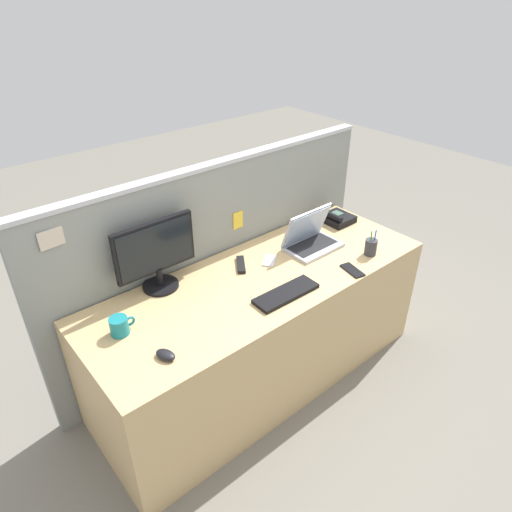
{
  "coord_description": "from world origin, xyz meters",
  "views": [
    {
      "loc": [
        -1.4,
        -1.6,
        2.2
      ],
      "look_at": [
        0.0,
        0.05,
        0.87
      ],
      "focal_mm": 32.2,
      "sensor_mm": 36.0,
      "label": 1
    }
  ],
  "objects_px": {
    "tv_remote": "(241,265)",
    "coffee_mug": "(120,326)",
    "keyboard_main": "(286,294)",
    "desktop_monitor": "(156,252)",
    "computer_mouse_right_hand": "(166,355)",
    "cell_phone_white_slab": "(269,260)",
    "cell_phone_black_slab": "(352,270)",
    "laptop": "(310,237)",
    "desk_phone": "(337,218)",
    "pen_cup": "(371,247)"
  },
  "relations": [
    {
      "from": "tv_remote",
      "to": "coffee_mug",
      "type": "height_order",
      "value": "coffee_mug"
    },
    {
      "from": "keyboard_main",
      "to": "pen_cup",
      "type": "xyz_separation_m",
      "value": [
        0.68,
        -0.03,
        0.04
      ]
    },
    {
      "from": "desktop_monitor",
      "to": "pen_cup",
      "type": "xyz_separation_m",
      "value": [
        1.14,
        -0.53,
        -0.16
      ]
    },
    {
      "from": "computer_mouse_right_hand",
      "to": "cell_phone_black_slab",
      "type": "distance_m",
      "value": 1.18
    },
    {
      "from": "tv_remote",
      "to": "computer_mouse_right_hand",
      "type": "bearing_deg",
      "value": -118.26
    },
    {
      "from": "laptop",
      "to": "coffee_mug",
      "type": "distance_m",
      "value": 1.27
    },
    {
      "from": "desk_phone",
      "to": "cell_phone_white_slab",
      "type": "bearing_deg",
      "value": -173.37
    },
    {
      "from": "computer_mouse_right_hand",
      "to": "tv_remote",
      "type": "distance_m",
      "value": 0.81
    },
    {
      "from": "desk_phone",
      "to": "computer_mouse_right_hand",
      "type": "relative_size",
      "value": 1.9
    },
    {
      "from": "laptop",
      "to": "computer_mouse_right_hand",
      "type": "xyz_separation_m",
      "value": [
        -1.19,
        -0.27,
        -0.05
      ]
    },
    {
      "from": "desk_phone",
      "to": "tv_remote",
      "type": "distance_m",
      "value": 0.85
    },
    {
      "from": "desktop_monitor",
      "to": "computer_mouse_right_hand",
      "type": "distance_m",
      "value": 0.6
    },
    {
      "from": "laptop",
      "to": "tv_remote",
      "type": "relative_size",
      "value": 2.03
    },
    {
      "from": "laptop",
      "to": "pen_cup",
      "type": "height_order",
      "value": "laptop"
    },
    {
      "from": "computer_mouse_right_hand",
      "to": "cell_phone_white_slab",
      "type": "bearing_deg",
      "value": 0.64
    },
    {
      "from": "pen_cup",
      "to": "tv_remote",
      "type": "bearing_deg",
      "value": 149.33
    },
    {
      "from": "laptop",
      "to": "desktop_monitor",
      "type": "bearing_deg",
      "value": 166.12
    },
    {
      "from": "coffee_mug",
      "to": "cell_phone_black_slab",
      "type": "bearing_deg",
      "value": -16.09
    },
    {
      "from": "desktop_monitor",
      "to": "keyboard_main",
      "type": "distance_m",
      "value": 0.72
    },
    {
      "from": "desktop_monitor",
      "to": "tv_remote",
      "type": "bearing_deg",
      "value": -15.55
    },
    {
      "from": "desktop_monitor",
      "to": "desk_phone",
      "type": "relative_size",
      "value": 2.38
    },
    {
      "from": "cell_phone_white_slab",
      "to": "cell_phone_black_slab",
      "type": "distance_m",
      "value": 0.49
    },
    {
      "from": "pen_cup",
      "to": "cell_phone_black_slab",
      "type": "relative_size",
      "value": 1.11
    },
    {
      "from": "tv_remote",
      "to": "cell_phone_white_slab",
      "type": "bearing_deg",
      "value": 12.2
    },
    {
      "from": "laptop",
      "to": "cell_phone_black_slab",
      "type": "distance_m",
      "value": 0.36
    },
    {
      "from": "desktop_monitor",
      "to": "computer_mouse_right_hand",
      "type": "relative_size",
      "value": 4.54
    },
    {
      "from": "desktop_monitor",
      "to": "laptop",
      "type": "relative_size",
      "value": 1.32
    },
    {
      "from": "keyboard_main",
      "to": "cell_phone_black_slab",
      "type": "xyz_separation_m",
      "value": [
        0.45,
        -0.08,
        -0.01
      ]
    },
    {
      "from": "computer_mouse_right_hand",
      "to": "desk_phone",
      "type": "bearing_deg",
      "value": -4.56
    },
    {
      "from": "keyboard_main",
      "to": "cell_phone_white_slab",
      "type": "bearing_deg",
      "value": 64.22
    },
    {
      "from": "laptop",
      "to": "computer_mouse_right_hand",
      "type": "relative_size",
      "value": 3.45
    },
    {
      "from": "coffee_mug",
      "to": "laptop",
      "type": "bearing_deg",
      "value": -0.45
    },
    {
      "from": "keyboard_main",
      "to": "cell_phone_black_slab",
      "type": "bearing_deg",
      "value": -8.26
    },
    {
      "from": "desktop_monitor",
      "to": "laptop",
      "type": "bearing_deg",
      "value": -13.88
    },
    {
      "from": "tv_remote",
      "to": "cell_phone_black_slab",
      "type": "bearing_deg",
      "value": -10.23
    },
    {
      "from": "keyboard_main",
      "to": "desktop_monitor",
      "type": "bearing_deg",
      "value": 133.96
    },
    {
      "from": "tv_remote",
      "to": "laptop",
      "type": "bearing_deg",
      "value": 22.43
    },
    {
      "from": "desk_phone",
      "to": "pen_cup",
      "type": "xyz_separation_m",
      "value": [
        -0.17,
        -0.42,
        0.02
      ]
    },
    {
      "from": "cell_phone_white_slab",
      "to": "tv_remote",
      "type": "distance_m",
      "value": 0.18
    },
    {
      "from": "desk_phone",
      "to": "desktop_monitor",
      "type": "bearing_deg",
      "value": 174.96
    },
    {
      "from": "laptop",
      "to": "cell_phone_white_slab",
      "type": "bearing_deg",
      "value": 173.64
    },
    {
      "from": "laptop",
      "to": "keyboard_main",
      "type": "height_order",
      "value": "laptop"
    },
    {
      "from": "laptop",
      "to": "computer_mouse_right_hand",
      "type": "height_order",
      "value": "laptop"
    },
    {
      "from": "computer_mouse_right_hand",
      "to": "coffee_mug",
      "type": "xyz_separation_m",
      "value": [
        -0.08,
        0.28,
        0.03
      ]
    },
    {
      "from": "keyboard_main",
      "to": "tv_remote",
      "type": "height_order",
      "value": "keyboard_main"
    },
    {
      "from": "keyboard_main",
      "to": "coffee_mug",
      "type": "distance_m",
      "value": 0.86
    },
    {
      "from": "pen_cup",
      "to": "laptop",
      "type": "bearing_deg",
      "value": 125.06
    },
    {
      "from": "desktop_monitor",
      "to": "tv_remote",
      "type": "xyz_separation_m",
      "value": [
        0.46,
        -0.13,
        -0.2
      ]
    },
    {
      "from": "cell_phone_black_slab",
      "to": "coffee_mug",
      "type": "relative_size",
      "value": 1.21
    },
    {
      "from": "cell_phone_black_slab",
      "to": "desk_phone",
      "type": "bearing_deg",
      "value": 61.62
    }
  ]
}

